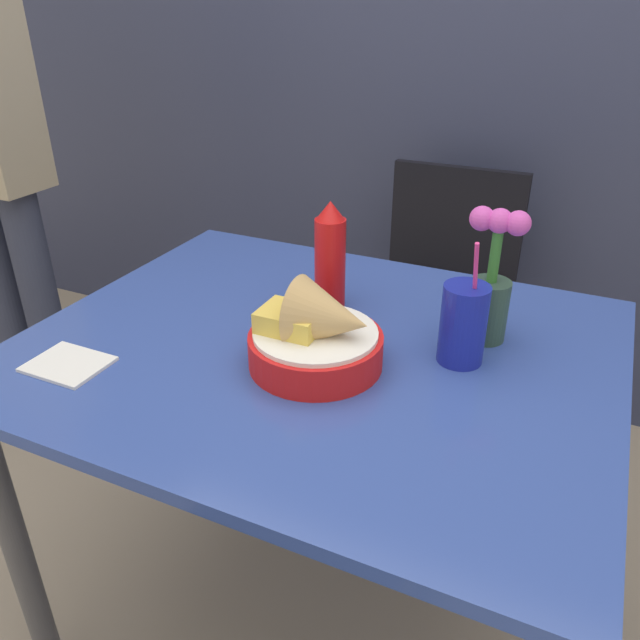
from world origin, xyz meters
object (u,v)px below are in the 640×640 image
object	(u,v)px
chair_far_window	(443,286)
ketchup_bottle	(330,257)
flower_vase	(491,285)
drink_cup	(463,326)
food_basket	(319,336)

from	to	relation	value
chair_far_window	ketchup_bottle	bearing A→B (deg)	-96.15
flower_vase	drink_cup	bearing A→B (deg)	-102.97
drink_cup	flower_vase	bearing A→B (deg)	77.03
food_basket	drink_cup	world-z (taller)	drink_cup
chair_far_window	drink_cup	size ratio (longest dim) A/B	3.73
ketchup_bottle	chair_far_window	bearing A→B (deg)	83.85
food_basket	ketchup_bottle	xyz separation A→B (m)	(-0.08, 0.22, 0.05)
food_basket	flower_vase	size ratio (longest dim) A/B	0.93
ketchup_bottle	food_basket	bearing A→B (deg)	-70.20
food_basket	flower_vase	world-z (taller)	flower_vase
chair_far_window	ketchup_bottle	size ratio (longest dim) A/B	3.89
chair_far_window	flower_vase	xyz separation A→B (m)	(0.24, -0.68, 0.33)
food_basket	flower_vase	bearing A→B (deg)	42.47
food_basket	ketchup_bottle	size ratio (longest dim) A/B	1.04
chair_far_window	ketchup_bottle	world-z (taller)	ketchup_bottle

